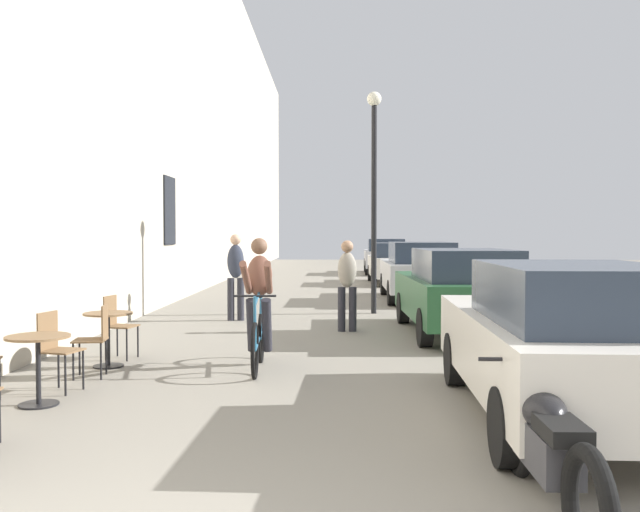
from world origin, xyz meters
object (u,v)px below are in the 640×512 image
object	(u,v)px
cyclist_on_bicycle	(259,306)
pedestrian_mid	(236,272)
cafe_table_mid	(38,355)
cafe_chair_far_toward_wall	(117,322)
parked_car_third	(419,270)
parked_car_fourth	(394,262)
pedestrian_near	(347,280)
cafe_chair_mid_toward_street	(56,345)
parked_car_second	(459,290)
cafe_table_far	(108,328)
parked_car_fifth	(385,256)
parked_car_nearest	(564,340)
street_lamp	(374,173)
parked_motorcycle	(548,448)
cafe_chair_far_toward_street	(96,335)

from	to	relation	value
cyclist_on_bicycle	pedestrian_mid	size ratio (longest dim) A/B	1.00
cafe_table_mid	cafe_chair_far_toward_wall	world-z (taller)	cafe_chair_far_toward_wall
parked_car_third	pedestrian_mid	bearing A→B (deg)	-135.22
cyclist_on_bicycle	parked_car_fourth	size ratio (longest dim) A/B	0.43
pedestrian_near	pedestrian_mid	size ratio (longest dim) A/B	0.94
cafe_chair_mid_toward_street	parked_car_third	world-z (taller)	parked_car_third
pedestrian_near	parked_car_second	size ratio (longest dim) A/B	0.39
cafe_table_far	parked_car_fourth	world-z (taller)	parked_car_fourth
pedestrian_near	parked_car_fifth	bearing A→B (deg)	83.37
pedestrian_mid	parked_car_nearest	world-z (taller)	pedestrian_mid
parked_car_second	parked_car_fourth	bearing A→B (deg)	90.13
cyclist_on_bicycle	parked_car_fifth	bearing A→B (deg)	81.13
cafe_table_mid	cyclist_on_bicycle	xyz separation A→B (m)	(2.05, 2.02, 0.29)
cafe_table_mid	pedestrian_mid	bearing A→B (deg)	81.32
street_lamp	parked_motorcycle	world-z (taller)	street_lamp
cyclist_on_bicycle	parked_car_nearest	size ratio (longest dim) A/B	0.41
pedestrian_near	parked_car_nearest	size ratio (longest dim) A/B	0.39
cafe_chair_far_toward_street	cyclist_on_bicycle	world-z (taller)	cyclist_on_bicycle
pedestrian_near	parked_motorcycle	world-z (taller)	pedestrian_near
pedestrian_mid	parked_car_fourth	distance (m)	11.16
pedestrian_mid	parked_car_nearest	bearing A→B (deg)	-60.65
cafe_table_far	parked_car_second	xyz separation A→B (m)	(5.19, 2.94, 0.26)
cyclist_on_bicycle	parked_car_nearest	distance (m)	4.03
pedestrian_mid	parked_car_fourth	bearing A→B (deg)	68.08
cafe_chair_far_toward_street	parked_car_fifth	distance (m)	22.61
cafe_chair_far_toward_street	cyclist_on_bicycle	xyz separation A→B (m)	(1.93, 0.66, 0.29)
cafe_table_mid	parked_car_fifth	bearing A→B (deg)	77.03
pedestrian_near	street_lamp	distance (m)	3.60
street_lamp	parked_car_fourth	bearing A→B (deg)	82.00
pedestrian_mid	street_lamp	world-z (taller)	street_lamp
cyclist_on_bicycle	parked_car_second	size ratio (longest dim) A/B	0.41
pedestrian_mid	parked_car_fifth	xyz separation A→B (m)	(4.33, 16.51, -0.19)
street_lamp	parked_car_nearest	xyz separation A→B (m)	(1.25, -8.64, -2.33)
cafe_table_mid	street_lamp	distance (m)	9.38
cafe_chair_mid_toward_street	cafe_table_far	world-z (taller)	cafe_chair_mid_toward_street
parked_car_third	cyclist_on_bicycle	bearing A→B (deg)	-109.84
parked_car_second	parked_car_fifth	distance (m)	18.39
parked_car_nearest	parked_car_fourth	xyz separation A→B (m)	(0.03, 17.70, -0.02)
pedestrian_mid	parked_car_nearest	size ratio (longest dim) A/B	0.41
parked_car_fourth	parked_motorcycle	distance (m)	19.77
cafe_chair_mid_toward_street	cyclist_on_bicycle	world-z (taller)	cyclist_on_bicycle
cafe_chair_far_toward_wall	parked_motorcycle	size ratio (longest dim) A/B	0.41
cafe_chair_far_toward_street	parked_car_fourth	xyz separation A→B (m)	(5.09, 15.83, 0.24)
pedestrian_near	parked_car_third	world-z (taller)	pedestrian_near
cafe_chair_far_toward_street	cafe_table_mid	bearing A→B (deg)	-94.99
cafe_table_far	cafe_chair_far_toward_wall	world-z (taller)	cafe_chair_far_toward_wall
parked_car_nearest	pedestrian_near	bearing A→B (deg)	107.97
parked_car_fifth	cafe_table_mid	bearing A→B (deg)	-102.97
cafe_chair_mid_toward_street	cafe_chair_far_toward_street	bearing A→B (deg)	75.50
parked_car_second	parked_car_fifth	world-z (taller)	parked_car_fifth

